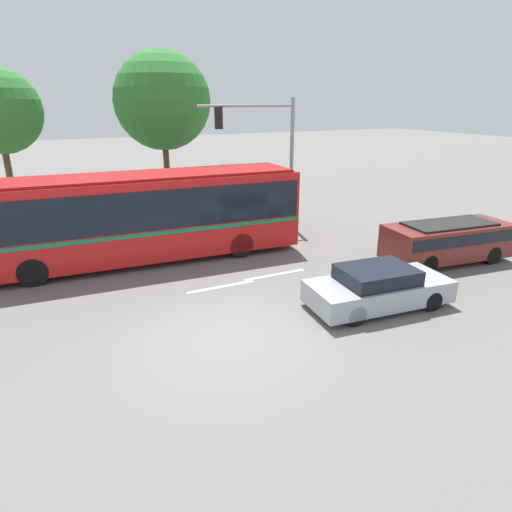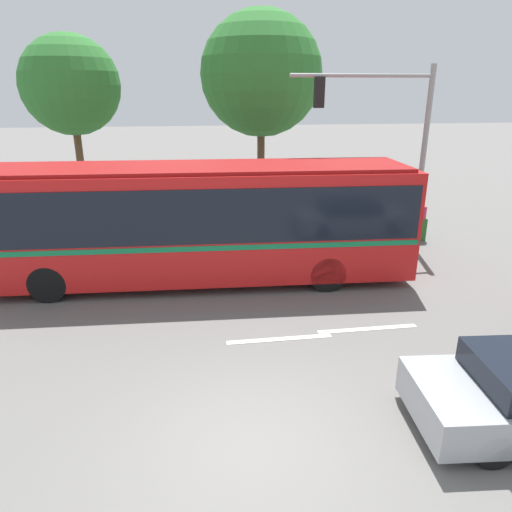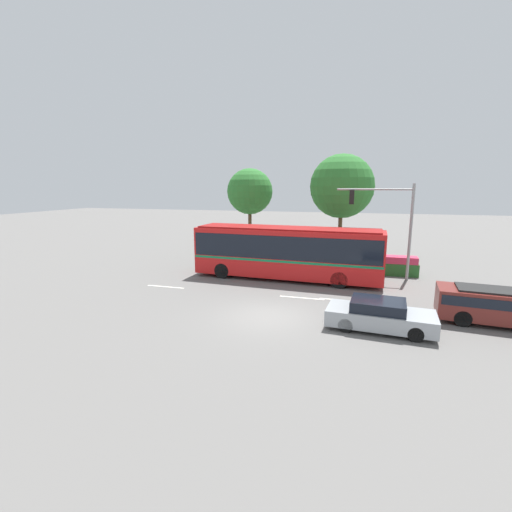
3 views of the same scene
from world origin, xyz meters
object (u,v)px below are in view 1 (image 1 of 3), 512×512
street_tree_centre (162,101)px  traffic_light_pole (270,145)px  city_bus (145,212)px  suv_left_lane (447,239)px  sedan_foreground (378,288)px

street_tree_centre → traffic_light_pole: bearing=-59.8°
traffic_light_pole → street_tree_centre: size_ratio=0.72×
city_bus → suv_left_lane: (10.38, -5.24, -1.00)m
city_bus → street_tree_centre: (2.93, 7.77, 4.00)m
suv_left_lane → traffic_light_pole: bearing=125.7°
city_bus → suv_left_lane: bearing=156.0°
suv_left_lane → traffic_light_pole: (-4.03, 7.13, 3.09)m
sedan_foreground → street_tree_centre: street_tree_centre is taller
sedan_foreground → suv_left_lane: bearing=26.3°
sedan_foreground → traffic_light_pole: 9.76m
city_bus → street_tree_centre: bearing=-107.9°
city_bus → suv_left_lane: city_bus is taller
city_bus → sedan_foreground: size_ratio=2.69×
traffic_light_pole → street_tree_centre: street_tree_centre is taller
sedan_foreground → street_tree_centre: bearing=104.1°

